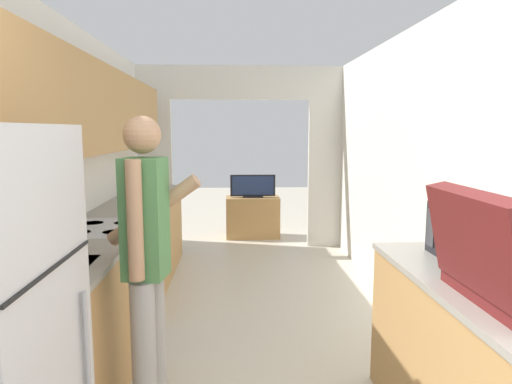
% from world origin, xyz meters
% --- Properties ---
extents(wall_left, '(0.38, 7.71, 2.50)m').
position_xyz_m(wall_left, '(-1.34, 2.46, 1.49)').
color(wall_left, silver).
rests_on(wall_left, ground_plane).
extents(wall_right, '(0.06, 7.71, 2.50)m').
position_xyz_m(wall_right, '(1.42, 2.05, 1.25)').
color(wall_right, silver).
rests_on(wall_right, ground_plane).
extents(wall_far_with_doorway, '(3.19, 0.06, 2.50)m').
position_xyz_m(wall_far_with_doorway, '(0.00, 5.34, 1.46)').
color(wall_far_with_doorway, silver).
rests_on(wall_far_with_doorway, ground_plane).
extents(counter_left, '(0.62, 4.16, 0.92)m').
position_xyz_m(counter_left, '(-1.09, 3.09, 0.46)').
color(counter_left, '#B2844C').
rests_on(counter_left, ground_plane).
extents(counter_right, '(0.62, 1.59, 0.92)m').
position_xyz_m(counter_right, '(1.09, 1.07, 0.46)').
color(counter_right, '#B2844C').
rests_on(counter_right, ground_plane).
extents(range_oven, '(0.66, 0.74, 1.06)m').
position_xyz_m(range_oven, '(-1.09, 2.43, 0.47)').
color(range_oven, '#B7B7BC').
rests_on(range_oven, ground_plane).
extents(person, '(0.55, 0.41, 1.72)m').
position_xyz_m(person, '(-0.58, 1.44, 0.93)').
color(person, '#9E9E9E').
rests_on(person, ground_plane).
extents(suitcase, '(0.51, 0.68, 0.48)m').
position_xyz_m(suitcase, '(1.02, 0.80, 1.07)').
color(suitcase, '#5B1919').
rests_on(suitcase, counter_right).
extents(microwave, '(0.34, 0.47, 0.30)m').
position_xyz_m(microwave, '(1.21, 1.44, 1.07)').
color(microwave, black).
rests_on(microwave, counter_right).
extents(tv_cabinet, '(0.81, 0.42, 0.62)m').
position_xyz_m(tv_cabinet, '(0.19, 5.93, 0.31)').
color(tv_cabinet, '#B2844C').
rests_on(tv_cabinet, ground_plane).
extents(television, '(0.68, 0.16, 0.34)m').
position_xyz_m(television, '(0.19, 5.89, 0.79)').
color(television, black).
rests_on(television, tv_cabinet).
extents(knife, '(0.08, 0.33, 0.02)m').
position_xyz_m(knife, '(-1.07, 3.09, 0.93)').
color(knife, '#B7B7BC').
rests_on(knife, counter_left).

